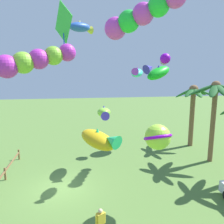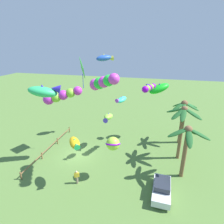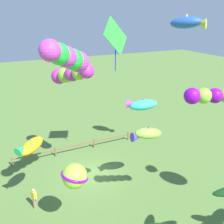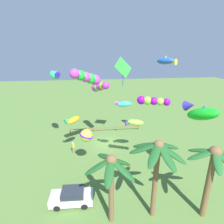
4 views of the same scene
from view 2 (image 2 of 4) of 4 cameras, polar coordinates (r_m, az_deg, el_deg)
name	(u,v)px [view 2 (image 2 of 4)]	position (r m, az deg, el deg)	size (l,w,h in m)	color
ground_plane	(78,155)	(25.83, -10.55, -13.04)	(120.00, 120.00, 0.00)	#567A38
palm_tree_0	(183,112)	(28.07, 21.34, 0.06)	(4.10, 3.82, 6.70)	brown
palm_tree_1	(183,118)	(23.77, 21.37, -1.68)	(4.40, 4.28, 7.22)	brown
palm_tree_2	(187,139)	(20.94, 22.33, -7.80)	(3.95, 4.42, 6.29)	brown
rail_fence	(50,147)	(27.38, -18.71, -10.29)	(11.95, 0.12, 0.95)	brown
parked_car_0	(162,189)	(20.17, 15.22, -22.01)	(3.98, 1.88, 1.51)	silver
spectator_0	(77,177)	(21.04, -10.91, -19.26)	(0.37, 0.51, 1.59)	gray
kite_ball_0	(113,144)	(19.58, 0.30, -9.81)	(1.91, 1.93, 1.44)	#AFEE3E
kite_fish_1	(121,100)	(21.92, 2.88, 3.89)	(1.97, 1.44, 0.84)	#39E3C0
kite_fish_2	(158,88)	(27.79, 14.11, 7.26)	(2.86, 3.86, 2.16)	#16C820
kite_tube_3	(103,82)	(17.85, -2.90, 9.22)	(3.20, 3.57, 2.16)	#DA3FCA
kite_tube_4	(149,88)	(23.37, 11.40, 7.38)	(2.92, 1.62, 0.83)	#950CD5
kite_fish_5	(45,91)	(15.92, -20.26, 6.11)	(2.02, 2.84, 1.29)	#30C16E
kite_tube_6	(61,96)	(22.02, -15.53, 4.95)	(2.35, 4.31, 2.06)	#C52FBF
kite_fish_7	(108,117)	(25.23, -1.21, -1.54)	(2.51, 1.19, 1.11)	#94E440
kite_diamond_8	(82,69)	(23.49, -9.22, 13.14)	(2.48, 1.32, 3.82)	green
kite_fish_9	(75,143)	(18.85, -11.49, -9.47)	(2.24, 1.99, 1.03)	gold
kite_fish_10	(105,58)	(27.88, -2.25, 16.47)	(2.40, 2.71, 1.16)	blue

